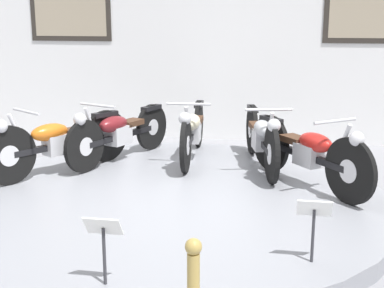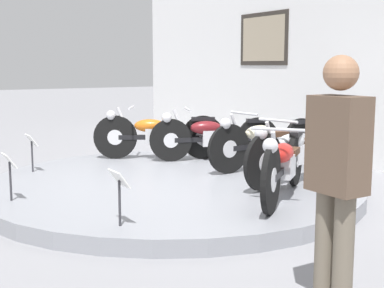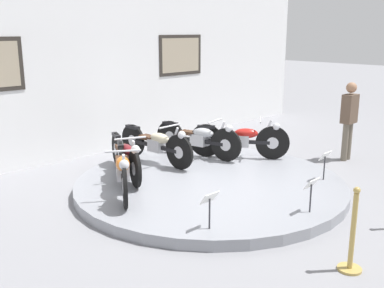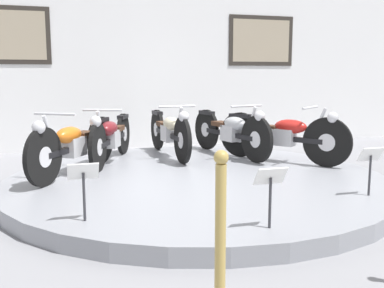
{
  "view_description": "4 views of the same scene",
  "coord_description": "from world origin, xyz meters",
  "px_view_note": "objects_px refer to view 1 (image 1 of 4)",
  "views": [
    {
      "loc": [
        1.21,
        -5.26,
        2.01
      ],
      "look_at": [
        0.26,
        0.01,
        0.72
      ],
      "focal_mm": 50.0,
      "sensor_mm": 36.0,
      "label": 1
    },
    {
      "loc": [
        5.74,
        -3.26,
        1.6
      ],
      "look_at": [
        0.26,
        0.12,
        0.65
      ],
      "focal_mm": 50.0,
      "sensor_mm": 36.0,
      "label": 2
    },
    {
      "loc": [
        -5.4,
        -5.15,
        2.72
      ],
      "look_at": [
        -0.13,
        0.32,
        0.78
      ],
      "focal_mm": 42.0,
      "sensor_mm": 36.0,
      "label": 3
    },
    {
      "loc": [
        -1.62,
        -5.2,
        1.41
      ],
      "look_at": [
        -0.07,
        0.02,
        0.57
      ],
      "focal_mm": 42.0,
      "sensor_mm": 36.0,
      "label": 4
    }
  ],
  "objects_px": {
    "motorcycle_maroon": "(119,132)",
    "motorcycle_silver": "(262,136)",
    "motorcycle_orange": "(58,141)",
    "info_placard_front_centre": "(103,235)",
    "info_placard_front_right": "(314,217)",
    "motorcycle_cream": "(192,129)",
    "motorcycle_red": "(309,151)"
  },
  "relations": [
    {
      "from": "info_placard_front_centre",
      "to": "info_placard_front_right",
      "type": "relative_size",
      "value": 1.0
    },
    {
      "from": "info_placard_front_right",
      "to": "motorcycle_cream",
      "type": "bearing_deg",
      "value": 116.94
    },
    {
      "from": "motorcycle_orange",
      "to": "motorcycle_cream",
      "type": "xyz_separation_m",
      "value": [
        1.46,
        0.93,
        -0.0
      ]
    },
    {
      "from": "motorcycle_cream",
      "to": "motorcycle_red",
      "type": "distance_m",
      "value": 1.73
    },
    {
      "from": "motorcycle_silver",
      "to": "info_placard_front_centre",
      "type": "relative_size",
      "value": 3.86
    },
    {
      "from": "motorcycle_maroon",
      "to": "motorcycle_silver",
      "type": "bearing_deg",
      "value": -0.0
    },
    {
      "from": "motorcycle_cream",
      "to": "motorcycle_silver",
      "type": "bearing_deg",
      "value": -15.84
    },
    {
      "from": "motorcycle_red",
      "to": "motorcycle_maroon",
      "type": "bearing_deg",
      "value": 164.38
    },
    {
      "from": "info_placard_front_centre",
      "to": "info_placard_front_right",
      "type": "height_order",
      "value": "same"
    },
    {
      "from": "motorcycle_maroon",
      "to": "motorcycle_red",
      "type": "xyz_separation_m",
      "value": [
        2.38,
        -0.67,
        0.02
      ]
    },
    {
      "from": "motorcycle_red",
      "to": "info_placard_front_right",
      "type": "relative_size",
      "value": 3.21
    },
    {
      "from": "motorcycle_orange",
      "to": "info_placard_front_right",
      "type": "height_order",
      "value": "motorcycle_orange"
    },
    {
      "from": "motorcycle_silver",
      "to": "info_placard_front_right",
      "type": "bearing_deg",
      "value": -78.41
    },
    {
      "from": "motorcycle_cream",
      "to": "info_placard_front_right",
      "type": "distance_m",
      "value": 3.18
    },
    {
      "from": "motorcycle_cream",
      "to": "info_placard_front_centre",
      "type": "bearing_deg",
      "value": -90.03
    },
    {
      "from": "motorcycle_red",
      "to": "motorcycle_orange",
      "type": "bearing_deg",
      "value": -179.95
    },
    {
      "from": "info_placard_front_right",
      "to": "info_placard_front_centre",
      "type": "bearing_deg",
      "value": -156.79
    },
    {
      "from": "info_placard_front_centre",
      "to": "motorcycle_maroon",
      "type": "bearing_deg",
      "value": 106.08
    },
    {
      "from": "motorcycle_silver",
      "to": "info_placard_front_right",
      "type": "xyz_separation_m",
      "value": [
        0.53,
        -2.58,
        -0.03
      ]
    },
    {
      "from": "motorcycle_red",
      "to": "info_placard_front_centre",
      "type": "bearing_deg",
      "value": -120.05
    },
    {
      "from": "info_placard_front_centre",
      "to": "motorcycle_orange",
      "type": "bearing_deg",
      "value": 120.03
    },
    {
      "from": "motorcycle_silver",
      "to": "motorcycle_red",
      "type": "xyz_separation_m",
      "value": [
        0.55,
        -0.67,
        0.0
      ]
    },
    {
      "from": "motorcycle_orange",
      "to": "motorcycle_maroon",
      "type": "height_order",
      "value": "motorcycle_orange"
    },
    {
      "from": "motorcycle_cream",
      "to": "info_placard_front_centre",
      "type": "relative_size",
      "value": 3.93
    },
    {
      "from": "motorcycle_orange",
      "to": "info_placard_front_right",
      "type": "bearing_deg",
      "value": -33.3
    },
    {
      "from": "info_placard_front_centre",
      "to": "motorcycle_cream",
      "type": "bearing_deg",
      "value": 89.97
    },
    {
      "from": "motorcycle_cream",
      "to": "info_placard_front_right",
      "type": "xyz_separation_m",
      "value": [
        1.44,
        -2.83,
        -0.03
      ]
    },
    {
      "from": "motorcycle_cream",
      "to": "motorcycle_maroon",
      "type": "bearing_deg",
      "value": -164.33
    },
    {
      "from": "motorcycle_orange",
      "to": "motorcycle_cream",
      "type": "height_order",
      "value": "motorcycle_orange"
    },
    {
      "from": "motorcycle_maroon",
      "to": "motorcycle_silver",
      "type": "distance_m",
      "value": 1.84
    },
    {
      "from": "motorcycle_silver",
      "to": "motorcycle_orange",
      "type": "bearing_deg",
      "value": -164.27
    },
    {
      "from": "info_placard_front_centre",
      "to": "info_placard_front_right",
      "type": "bearing_deg",
      "value": 23.21
    }
  ]
}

